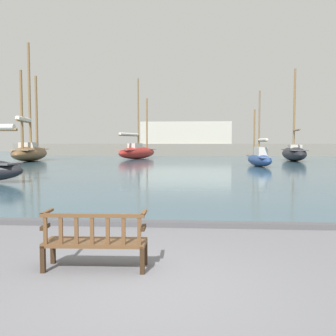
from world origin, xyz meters
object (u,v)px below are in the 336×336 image
object	(u,v)px
sailboat_distant_harbor	(30,150)
sailboat_outer_starboard	(259,158)
sailboat_mid_port	(137,151)
park_bench	(95,240)
sailboat_outer_port	(294,153)

from	to	relation	value
sailboat_distant_harbor	sailboat_outer_starboard	distance (m)	24.62
sailboat_mid_port	sailboat_outer_starboard	distance (m)	18.96
sailboat_mid_port	sailboat_outer_starboard	world-z (taller)	sailboat_mid_port
sailboat_distant_harbor	sailboat_mid_port	bearing A→B (deg)	31.08
park_bench	sailboat_mid_port	world-z (taller)	sailboat_mid_port
sailboat_distant_harbor	sailboat_outer_port	xyz separation A→B (m)	(28.90, 2.68, -0.28)
sailboat_outer_port	sailboat_outer_starboard	bearing A→B (deg)	-118.03
sailboat_mid_port	sailboat_distant_harbor	bearing A→B (deg)	-148.92
sailboat_distant_harbor	park_bench	bearing A→B (deg)	-64.18
sailboat_distant_harbor	sailboat_mid_port	size ratio (longest dim) A/B	1.29
sailboat_outer_port	sailboat_mid_port	distance (m)	18.48
sailboat_distant_harbor	sailboat_mid_port	distance (m)	12.64
sailboat_distant_harbor	sailboat_outer_starboard	world-z (taller)	sailboat_distant_harbor
park_bench	sailboat_distant_harbor	distance (m)	37.70
park_bench	sailboat_mid_port	distance (m)	40.85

